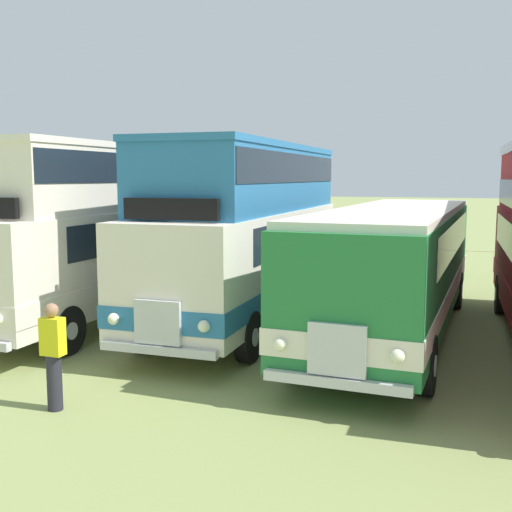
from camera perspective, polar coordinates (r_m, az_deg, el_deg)
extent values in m
cube|color=silver|center=(16.92, -13.17, 0.33)|extent=(2.57, 10.32, 2.30)
cube|color=silver|center=(17.00, -13.11, -1.68)|extent=(2.61, 10.36, 0.44)
cube|color=#19232D|center=(17.20, -12.51, 2.46)|extent=(2.58, 7.92, 0.76)
cube|color=silver|center=(17.01, -12.90, 6.79)|extent=(2.46, 9.42, 1.50)
cube|color=silver|center=(17.03, -12.98, 9.55)|extent=(2.52, 9.52, 0.14)
cube|color=#19232D|center=(17.01, -12.93, 7.80)|extent=(2.50, 9.32, 0.68)
cylinder|color=black|center=(13.60, -17.00, -6.53)|extent=(0.29, 1.04, 1.04)
cylinder|color=silver|center=(13.51, -16.48, -6.60)|extent=(0.02, 0.36, 0.36)
cylinder|color=black|center=(19.46, -4.89, -2.13)|extent=(0.29, 1.04, 1.04)
cylinder|color=silver|center=(19.40, -4.48, -2.15)|extent=(0.02, 0.36, 0.36)
cylinder|color=black|center=(20.51, -10.76, -1.75)|extent=(0.29, 1.04, 1.04)
cylinder|color=silver|center=(20.58, -11.12, -1.72)|extent=(0.02, 0.36, 0.36)
cube|color=silver|center=(15.59, -0.92, -0.06)|extent=(2.62, 9.54, 2.30)
cube|color=teal|center=(15.68, -0.92, -2.24)|extent=(2.66, 9.58, 0.44)
cube|color=#19232D|center=(15.90, -0.45, 2.26)|extent=(2.62, 7.14, 0.76)
cube|color=#19232D|center=(11.22, -8.85, 0.32)|extent=(2.20, 0.13, 0.90)
cube|color=silver|center=(11.34, -8.98, -6.02)|extent=(0.90, 0.13, 0.80)
cube|color=silver|center=(11.44, -9.00, -8.49)|extent=(2.30, 0.17, 0.16)
sphere|color=#EAEACC|center=(10.96, -4.79, -6.43)|extent=(0.22, 0.22, 0.22)
sphere|color=#EAEACC|center=(11.77, -12.92, -5.63)|extent=(0.22, 0.22, 0.22)
cube|color=teal|center=(15.70, -0.63, 6.94)|extent=(2.51, 8.64, 1.50)
cube|color=teal|center=(15.72, -0.64, 9.93)|extent=(2.57, 8.74, 0.14)
cube|color=#19232D|center=(15.70, -0.63, 8.04)|extent=(2.55, 8.54, 0.68)
cube|color=black|center=(11.59, -7.82, 4.28)|extent=(1.90, 0.14, 0.40)
cylinder|color=black|center=(12.52, -0.69, -7.40)|extent=(0.29, 1.04, 1.04)
cylinder|color=silver|center=(12.47, -0.04, -7.46)|extent=(0.02, 0.36, 0.36)
cylinder|color=black|center=(13.42, -10.08, -6.51)|extent=(0.29, 1.04, 1.04)
cylinder|color=silver|center=(13.49, -10.64, -6.45)|extent=(0.02, 0.36, 0.36)
cylinder|color=black|center=(18.27, 5.56, -2.75)|extent=(0.29, 1.04, 1.04)
cylinder|color=silver|center=(18.24, 6.03, -2.78)|extent=(0.02, 0.36, 0.36)
cylinder|color=black|center=(18.90, -1.26, -2.38)|extent=(0.29, 1.04, 1.04)
cylinder|color=silver|center=(18.95, -1.68, -2.36)|extent=(0.02, 0.36, 0.36)
cube|color=#237538|center=(14.75, 12.70, -0.66)|extent=(2.96, 11.03, 2.30)
cube|color=silver|center=(14.84, 12.63, -2.96)|extent=(3.00, 11.07, 0.44)
cube|color=#19232D|center=(15.07, 13.00, 1.79)|extent=(2.89, 8.63, 0.76)
cube|color=#19232D|center=(9.40, 7.72, -1.00)|extent=(2.20, 0.19, 0.90)
cube|color=silver|center=(9.55, 7.43, -8.53)|extent=(0.90, 0.16, 0.80)
cube|color=silver|center=(9.67, 7.34, -11.43)|extent=(2.30, 0.24, 0.16)
sphere|color=#EAEACC|center=(9.38, 12.82, -8.96)|extent=(0.22, 0.22, 0.22)
sphere|color=#EAEACC|center=(9.79, 2.25, -8.08)|extent=(0.22, 0.22, 0.22)
cube|color=silver|center=(14.63, 12.83, 4.07)|extent=(2.90, 10.63, 0.14)
cylinder|color=black|center=(11.09, 15.35, -9.61)|extent=(0.32, 1.05, 1.04)
cylinder|color=silver|center=(11.08, 16.14, -9.65)|extent=(0.04, 0.36, 0.36)
cylinder|color=black|center=(11.54, 3.80, -8.69)|extent=(0.32, 1.05, 1.04)
cylinder|color=silver|center=(11.58, 3.08, -8.63)|extent=(0.04, 0.36, 0.36)
cylinder|color=black|center=(18.42, 17.90, -2.99)|extent=(0.32, 1.05, 1.04)
cylinder|color=silver|center=(18.41, 18.37, -3.02)|extent=(0.04, 0.36, 0.36)
cylinder|color=black|center=(18.69, 10.85, -2.62)|extent=(0.32, 1.05, 1.04)
cylinder|color=silver|center=(18.72, 10.39, -2.60)|extent=(0.04, 0.36, 0.36)
cylinder|color=black|center=(18.18, 21.52, -3.28)|extent=(0.30, 1.05, 1.04)
cylinder|color=silver|center=(18.17, 21.05, -3.27)|extent=(0.03, 0.36, 0.36)
cylinder|color=#23232D|center=(10.56, -17.97, -10.96)|extent=(0.24, 0.24, 0.90)
cube|color=yellow|center=(10.36, -18.13, -7.01)|extent=(0.36, 0.22, 0.60)
sphere|color=#9E7051|center=(10.27, -18.23, -4.74)|extent=(0.22, 0.22, 0.22)
cylinder|color=#8C704C|center=(27.43, -6.99, 0.60)|extent=(0.08, 0.08, 1.05)
cylinder|color=#8C704C|center=(24.82, 12.90, -0.23)|extent=(0.08, 0.08, 1.05)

